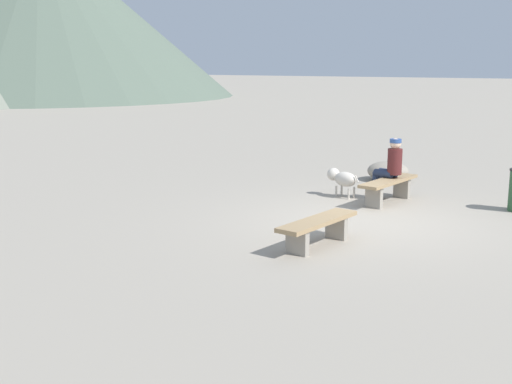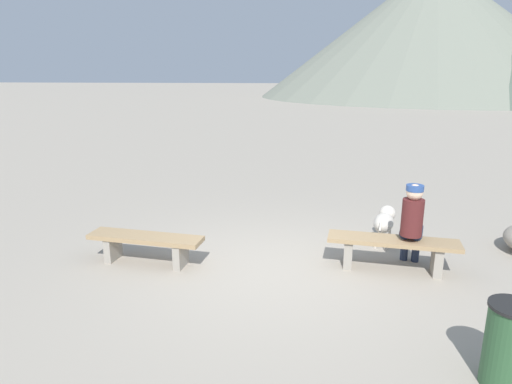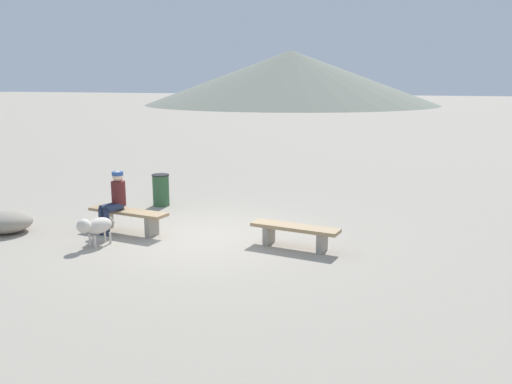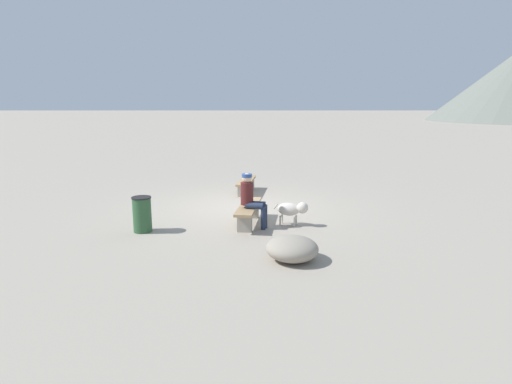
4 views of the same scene
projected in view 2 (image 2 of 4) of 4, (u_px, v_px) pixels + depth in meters
The scene contains 7 objects.
ground at pixel (275, 272), 6.39m from camera, with size 210.00×210.00×0.06m, color #9E9384.
bench_left at pixel (146, 243), 6.57m from camera, with size 1.75×0.62×0.43m.
bench_right at pixel (392, 247), 6.32m from camera, with size 1.85×0.64×0.47m.
seated_person at pixel (412, 220), 6.25m from camera, with size 0.41×0.62×1.28m.
dog at pixel (385, 221), 7.30m from camera, with size 0.48×0.81×0.58m.
trash_bin at pixel (509, 346), 3.95m from camera, with size 0.44×0.44×0.80m.
distant_peak_1 at pixel (431, 31), 48.06m from camera, with size 36.60×36.60×13.89m, color gray.
Camera 2 is at (0.34, -5.87, 2.76)m, focal length 31.26 mm.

